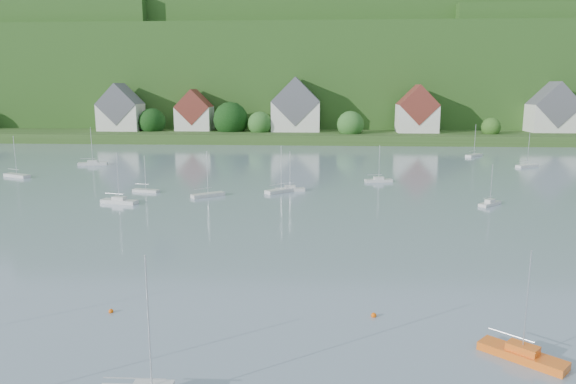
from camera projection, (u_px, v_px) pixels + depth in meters
The scene contains 11 objects.
far_shore_strip at pixel (284, 132), 195.77m from camera, with size 600.00×60.00×3.00m, color #2F4E1D.
forested_ridge at pixel (295, 76), 258.80m from camera, with size 620.00×181.22×69.89m.
village_building_0 at pixel (121, 111), 184.96m from camera, with size 14.00×10.40×16.00m.
village_building_1 at pixel (194, 113), 185.49m from camera, with size 12.00×9.36×14.00m.
village_building_2 at pixel (296, 109), 182.02m from camera, with size 16.00×11.44×18.00m.
village_building_3 at pixel (417, 113), 177.70m from camera, with size 13.00×10.40×15.50m.
village_building_4 at pixel (553, 112), 178.76m from camera, with size 15.00×10.40×16.50m.
near_sailboat_5 at pixel (522, 354), 35.92m from camera, with size 5.27×4.87×7.58m.
mooring_buoy_2 at pixel (374, 317), 42.67m from camera, with size 0.44×0.44×0.44m, color #F65A06.
mooring_buoy_3 at pixel (111, 312), 43.48m from camera, with size 0.39×0.39×0.39m, color #F65A06.
far_sailboat_cluster at pixel (290, 172), 112.79m from camera, with size 206.79×66.13×8.71m.
Camera 1 is at (14.12, 4.23, 17.86)m, focal length 33.75 mm.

